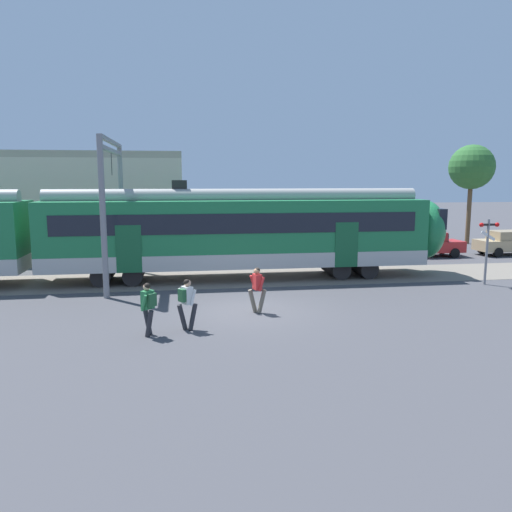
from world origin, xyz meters
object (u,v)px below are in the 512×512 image
at_px(pedestrian_white, 187,300).
at_px(pedestrian_red, 257,287).
at_px(pedestrian_green, 148,305).
at_px(parked_car_red, 429,244).
at_px(commuter_train, 51,235).
at_px(parked_car_tan, 507,243).
at_px(crossing_signal, 488,241).

relative_size(pedestrian_white, pedestrian_red, 1.00).
bearing_deg(pedestrian_green, parked_car_red, 40.12).
bearing_deg(pedestrian_red, commuter_train, 143.11).
bearing_deg(parked_car_tan, pedestrian_green, -147.68).
height_order(commuter_train, parked_car_tan, commuter_train).
height_order(pedestrian_red, parked_car_tan, pedestrian_red).
bearing_deg(crossing_signal, pedestrian_green, -159.67).
xyz_separation_m(pedestrian_green, pedestrian_red, (3.69, 2.17, -0.03)).
relative_size(pedestrian_green, pedestrian_red, 1.00).
distance_m(commuter_train, parked_car_red, 21.81).
xyz_separation_m(pedestrian_red, parked_car_red, (12.63, 11.58, -0.18)).
height_order(commuter_train, pedestrian_red, commuter_train).
bearing_deg(pedestrian_red, crossing_signal, 16.60).
bearing_deg(parked_car_red, pedestrian_white, -138.68).
height_order(commuter_train, pedestrian_green, commuter_train).
bearing_deg(parked_car_red, pedestrian_green, -139.88).
bearing_deg(pedestrian_white, commuter_train, 126.37).
height_order(pedestrian_red, parked_car_red, pedestrian_red).
height_order(commuter_train, crossing_signal, commuter_train).
height_order(pedestrian_green, pedestrian_white, same).
xyz_separation_m(pedestrian_red, crossing_signal, (11.05, 3.29, 1.05)).
distance_m(commuter_train, pedestrian_red, 10.72).
relative_size(pedestrian_white, parked_car_tan, 0.41).
bearing_deg(crossing_signal, commuter_train, 171.02).
xyz_separation_m(pedestrian_white, pedestrian_red, (2.53, 1.74, -0.03)).
xyz_separation_m(commuter_train, pedestrian_white, (5.98, -8.12, -1.26)).
relative_size(pedestrian_green, pedestrian_white, 1.00).
bearing_deg(commuter_train, pedestrian_red, -36.89).
xyz_separation_m(commuter_train, pedestrian_red, (8.51, -6.39, -1.29)).
bearing_deg(parked_car_tan, crossing_signal, -129.79).
bearing_deg(crossing_signal, pedestrian_white, -159.66).
bearing_deg(pedestrian_red, pedestrian_green, -149.60).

